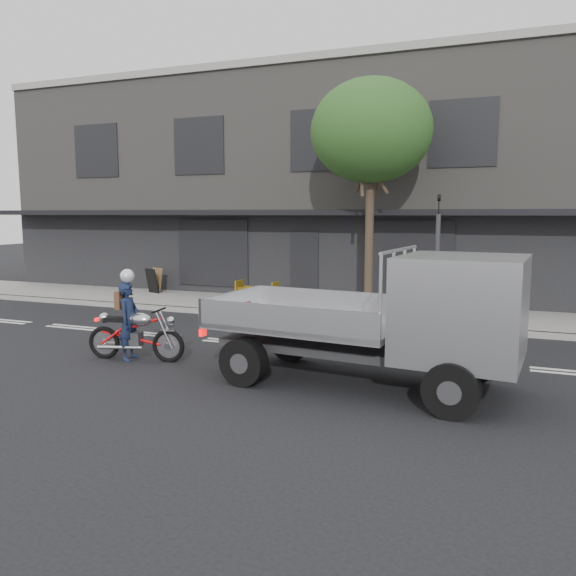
# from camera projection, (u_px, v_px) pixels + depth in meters

# --- Properties ---
(ground) EXTENTS (80.00, 80.00, 0.00)m
(ground) POSITION_uv_depth(u_px,v_px,m) (236.00, 342.00, 13.24)
(ground) COLOR black
(ground) RESTS_ON ground
(sidewalk) EXTENTS (32.00, 3.20, 0.15)m
(sidewalk) POSITION_uv_depth(u_px,v_px,m) (302.00, 308.00, 17.58)
(sidewalk) COLOR gray
(sidewalk) RESTS_ON ground
(kerb) EXTENTS (32.00, 0.20, 0.15)m
(kerb) POSITION_uv_depth(u_px,v_px,m) (284.00, 317.00, 16.10)
(kerb) COLOR gray
(kerb) RESTS_ON ground
(building_main) EXTENTS (26.00, 10.00, 8.00)m
(building_main) POSITION_uv_depth(u_px,v_px,m) (356.00, 189.00, 23.16)
(building_main) COLOR slate
(building_main) RESTS_ON ground
(street_tree) EXTENTS (3.40, 3.40, 6.74)m
(street_tree) POSITION_uv_depth(u_px,v_px,m) (371.00, 132.00, 15.64)
(street_tree) COLOR #382B21
(street_tree) RESTS_ON ground
(traffic_light_pole) EXTENTS (0.12, 0.12, 3.50)m
(traffic_light_pole) POSITION_uv_depth(u_px,v_px,m) (437.00, 266.00, 14.62)
(traffic_light_pole) COLOR #2D2D30
(traffic_light_pole) RESTS_ON ground
(motorcycle) EXTENTS (2.13, 0.62, 1.10)m
(motorcycle) POSITION_uv_depth(u_px,v_px,m) (136.00, 333.00, 11.56)
(motorcycle) COLOR black
(motorcycle) RESTS_ON ground
(rider) EXTENTS (0.47, 0.64, 1.62)m
(rider) POSITION_uv_depth(u_px,v_px,m) (129.00, 321.00, 11.59)
(rider) COLOR #151E3A
(rider) RESTS_ON ground
(flatbed_ute) EXTENTS (5.49, 2.65, 2.46)m
(flatbed_ute) POSITION_uv_depth(u_px,v_px,m) (430.00, 312.00, 9.24)
(flatbed_ute) COLOR black
(flatbed_ute) RESTS_ON ground
(construction_barrier) EXTENTS (1.42, 0.71, 0.76)m
(construction_barrier) POSITION_uv_depth(u_px,v_px,m) (255.00, 293.00, 17.75)
(construction_barrier) COLOR #DE9F0B
(construction_barrier) RESTS_ON sidewalk
(sandwich_board) EXTENTS (0.66, 0.55, 0.89)m
(sandwich_board) POSITION_uv_depth(u_px,v_px,m) (152.00, 281.00, 20.31)
(sandwich_board) COLOR black
(sandwich_board) RESTS_ON sidewalk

